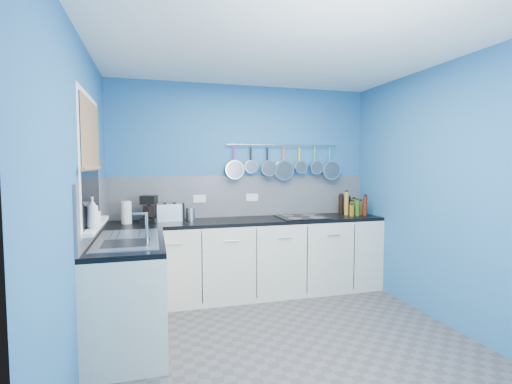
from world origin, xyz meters
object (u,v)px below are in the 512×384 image
soap_bottle_b (94,215)px  toaster (170,212)px  soap_bottle_a (92,213)px  hob (302,217)px  coffee_maker (149,209)px  canister (191,214)px  paper_towel (126,212)px

soap_bottle_b → toaster: size_ratio=0.57×
soap_bottle_a → hob: 2.46m
soap_bottle_a → coffee_maker: soap_bottle_a is taller
toaster → canister: (0.23, -0.05, -0.02)m
canister → hob: (1.31, -0.12, -0.07)m
soap_bottle_a → paper_towel: 1.21m
coffee_maker → canister: size_ratio=2.05×
coffee_maker → toaster: bearing=39.9°
hob → soap_bottle_b: bearing=-154.6°
paper_towel → toaster: size_ratio=0.81×
soap_bottle_a → coffee_maker: (0.40, 1.20, -0.12)m
toaster → soap_bottle_a: bearing=-121.6°
soap_bottle_b → coffee_maker: bearing=70.1°
soap_bottle_a → soap_bottle_b: size_ratio=1.39×
paper_towel → toaster: (0.46, 0.11, -0.02)m
soap_bottle_a → hob: size_ratio=0.42×
soap_bottle_a → hob: (2.17, 1.12, -0.26)m
soap_bottle_a → canister: soap_bottle_a is taller
coffee_maker → canister: coffee_maker is taller
soap_bottle_b → hob: size_ratio=0.30×
hob → paper_towel: bearing=178.2°
toaster → hob: size_ratio=0.53×
paper_towel → hob: size_ratio=0.43×
toaster → hob: (1.55, -0.17, -0.09)m
toaster → hob: bearing=-12.3°
coffee_maker → soap_bottle_a: bearing=-92.3°
coffee_maker → hob: (1.77, -0.07, -0.14)m
canister → soap_bottle_b: bearing=-126.7°
soap_bottle_a → paper_towel: soap_bottle_a is taller
toaster → soap_bottle_b: bearing=-123.4°
paper_towel → canister: 0.69m
paper_towel → soap_bottle_a: bearing=-97.9°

